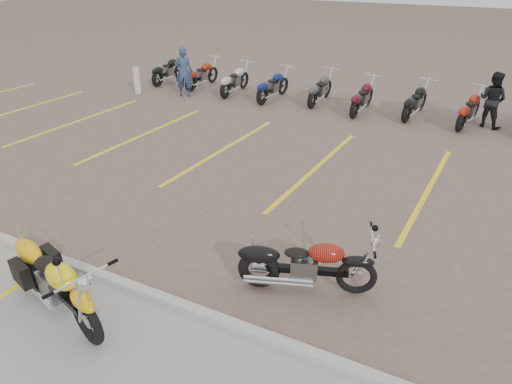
% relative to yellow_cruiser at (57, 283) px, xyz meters
% --- Properties ---
extents(ground, '(100.00, 100.00, 0.00)m').
position_rel_yellow_cruiser_xyz_m(ground, '(1.22, 2.88, -0.50)').
color(ground, '#755D53').
rests_on(ground, ground).
extents(curb, '(60.00, 0.18, 0.12)m').
position_rel_yellow_cruiser_xyz_m(curb, '(1.22, 0.88, -0.44)').
color(curb, '#ADAAA3').
rests_on(curb, ground).
extents(parking_stripes, '(38.00, 5.50, 0.01)m').
position_rel_yellow_cruiser_xyz_m(parking_stripes, '(1.22, 6.88, -0.50)').
color(parking_stripes, yellow).
rests_on(parking_stripes, ground).
extents(yellow_cruiser, '(2.39, 0.86, 1.01)m').
position_rel_yellow_cruiser_xyz_m(yellow_cruiser, '(0.00, 0.00, 0.00)').
color(yellow_cruiser, black).
rests_on(yellow_cruiser, ground).
extents(flame_cruiser, '(2.06, 0.89, 0.89)m').
position_rel_yellow_cruiser_xyz_m(flame_cruiser, '(2.92, 2.19, -0.06)').
color(flame_cruiser, black).
rests_on(flame_cruiser, ground).
extents(person_a, '(0.78, 0.67, 1.80)m').
position_rel_yellow_cruiser_xyz_m(person_a, '(-5.72, 10.99, 0.40)').
color(person_a, navy).
rests_on(person_a, ground).
extents(person_b, '(0.99, 0.89, 1.68)m').
position_rel_yellow_cruiser_xyz_m(person_b, '(4.58, 12.44, 0.34)').
color(person_b, black).
rests_on(person_b, ground).
extents(bollard, '(0.15, 0.15, 1.00)m').
position_rel_yellow_cruiser_xyz_m(bollard, '(-7.50, 10.45, -0.00)').
color(bollard, silver).
rests_on(bollard, ground).
extents(bg_bike_row, '(15.53, 2.01, 1.10)m').
position_rel_yellow_cruiser_xyz_m(bg_bike_row, '(-0.15, 12.33, 0.05)').
color(bg_bike_row, black).
rests_on(bg_bike_row, ground).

